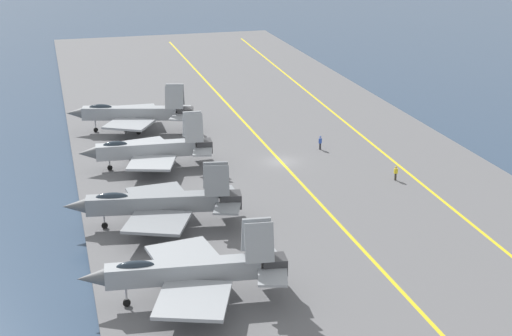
{
  "coord_description": "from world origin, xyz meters",
  "views": [
    {
      "loc": [
        -84.79,
        26.1,
        30.77
      ],
      "look_at": [
        -8.32,
        5.35,
        2.9
      ],
      "focal_mm": 55.0,
      "sensor_mm": 36.0,
      "label": 1
    }
  ],
  "objects": [
    {
      "name": "deck_stripe_foul_line",
      "position": [
        0.0,
        -13.2,
        0.4
      ],
      "size": [
        165.34,
        5.9,
        0.01
      ],
      "primitive_type": "cube",
      "rotation": [
        0.0,
        0.0,
        -0.03
      ],
      "color": "yellow",
      "rests_on": "carrier_deck"
    },
    {
      "name": "crew_blue_vest",
      "position": [
        3.22,
        -6.11,
        1.35
      ],
      "size": [
        0.45,
        0.46,
        1.74
      ],
      "color": "#232328",
      "rests_on": "carrier_deck"
    },
    {
      "name": "crew_yellow_vest",
      "position": [
        -9.51,
        -10.5,
        1.32
      ],
      "size": [
        0.3,
        0.4,
        1.68
      ],
      "color": "#383328",
      "rests_on": "carrier_deck"
    },
    {
      "name": "parked_jet_third",
      "position": [
        1.93,
        15.4,
        2.66
      ],
      "size": [
        12.78,
        15.48,
        6.41
      ],
      "color": "#9EA3A8",
      "rests_on": "carrier_deck"
    },
    {
      "name": "parked_jet_second",
      "position": [
        -15.29,
        17.0,
        2.8
      ],
      "size": [
        13.38,
        17.0,
        6.17
      ],
      "color": "gray",
      "rests_on": "carrier_deck"
    },
    {
      "name": "carrier_deck",
      "position": [
        0.0,
        0.0,
        0.2
      ],
      "size": [
        183.81,
        48.01,
        0.4
      ],
      "primitive_type": "cube",
      "color": "slate",
      "rests_on": "ground"
    },
    {
      "name": "ground_plane",
      "position": [
        0.0,
        0.0,
        0.0
      ],
      "size": [
        2000.0,
        2000.0,
        0.0
      ],
      "primitive_type": "plane",
      "color": "#2D425B"
    },
    {
      "name": "parked_jet_fourth",
      "position": [
        16.95,
        15.51,
        3.03
      ],
      "size": [
        12.9,
        16.97,
        6.51
      ],
      "color": "#93999E",
      "rests_on": "carrier_deck"
    },
    {
      "name": "parked_jet_nearest",
      "position": [
        -30.63,
        16.77,
        3.03
      ],
      "size": [
        14.31,
        16.31,
        6.55
      ],
      "color": "#93999E",
      "rests_on": "carrier_deck"
    },
    {
      "name": "deck_stripe_centerline",
      "position": [
        0.0,
        0.0,
        0.4
      ],
      "size": [
        165.43,
        0.36,
        0.01
      ],
      "primitive_type": "cube",
      "color": "yellow",
      "rests_on": "carrier_deck"
    }
  ]
}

